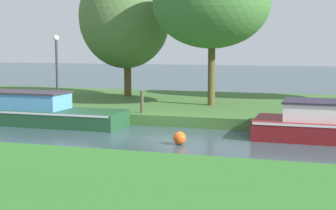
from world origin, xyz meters
TOP-DOWN VIEW (x-y plane):
  - ground_plane at (0.00, 0.00)m, footprint 120.00×120.00m
  - riverbank_far at (0.00, 7.00)m, footprint 72.00×10.00m
  - forest_barge at (-5.85, 1.20)m, footprint 8.09×1.90m
  - willow_tree_left at (-4.09, 8.08)m, footprint 4.52×4.48m
  - willow_tree_centre at (0.79, 5.57)m, footprint 4.91×4.54m
  - lamp_post at (-5.31, 3.52)m, footprint 0.24×0.24m
  - mooring_post_near at (-1.15, 2.52)m, footprint 0.13×0.13m
  - channel_buoy at (1.36, -1.00)m, footprint 0.39×0.39m

SIDE VIEW (x-z plane):
  - ground_plane at x=0.00m, z-range 0.00..0.00m
  - channel_buoy at x=1.36m, z-range 0.00..0.39m
  - riverbank_far at x=0.00m, z-range 0.00..0.40m
  - forest_barge at x=-5.85m, z-range -0.32..1.43m
  - mooring_post_near at x=-1.15m, z-range 0.40..1.24m
  - lamp_post at x=-5.31m, z-range 0.78..3.74m
  - willow_tree_left at x=-4.09m, z-range 1.09..7.57m
  - willow_tree_centre at x=0.79m, z-range 1.59..7.76m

